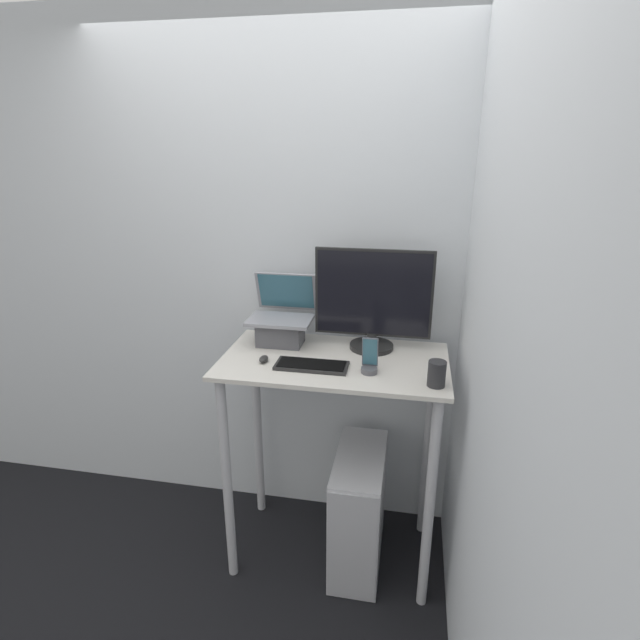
{
  "coord_description": "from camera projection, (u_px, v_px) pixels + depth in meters",
  "views": [
    {
      "loc": [
        0.32,
        -1.73,
        1.97
      ],
      "look_at": [
        -0.06,
        0.28,
        1.25
      ],
      "focal_mm": 28.0,
      "sensor_mm": 36.0,
      "label": 1
    }
  ],
  "objects": [
    {
      "name": "cell_phone",
      "position": [
        370.0,
        362.0,
        2.08
      ],
      "size": [
        0.07,
        0.07,
        0.16
      ],
      "color": "#4C4C51",
      "rests_on": "desk"
    },
    {
      "name": "monitor",
      "position": [
        373.0,
        303.0,
        2.27
      ],
      "size": [
        0.53,
        0.2,
        0.47
      ],
      "color": "black",
      "rests_on": "desk"
    },
    {
      "name": "ground_plane",
      "position": [
        322.0,
        595.0,
        2.31
      ],
      "size": [
        12.0,
        12.0,
        0.0
      ],
      "primitive_type": "plane",
      "color": "black"
    },
    {
      "name": "computer_tower",
      "position": [
        358.0,
        509.0,
        2.43
      ],
      "size": [
        0.23,
        0.52,
        0.6
      ],
      "color": "silver",
      "rests_on": "ground_plane"
    },
    {
      "name": "laptop",
      "position": [
        281.0,
        324.0,
        2.37
      ],
      "size": [
        0.3,
        0.26,
        0.32
      ],
      "color": "#4C4C51",
      "rests_on": "desk"
    },
    {
      "name": "mouse",
      "position": [
        264.0,
        359.0,
        2.19
      ],
      "size": [
        0.04,
        0.06,
        0.03
      ],
      "color": "#262626",
      "rests_on": "desk"
    },
    {
      "name": "keyboard",
      "position": [
        312.0,
        365.0,
        2.14
      ],
      "size": [
        0.31,
        0.13,
        0.02
      ],
      "color": "black",
      "rests_on": "desk"
    },
    {
      "name": "mug",
      "position": [
        437.0,
        374.0,
        1.96
      ],
      "size": [
        0.07,
        0.07,
        0.1
      ],
      "color": "#262628",
      "rests_on": "desk"
    },
    {
      "name": "wall_side_right",
      "position": [
        485.0,
        345.0,
        1.78
      ],
      "size": [
        0.05,
        6.0,
        2.6
      ],
      "color": "silver",
      "rests_on": "ground_plane"
    },
    {
      "name": "wall_back",
      "position": [
        346.0,
        288.0,
        2.49
      ],
      "size": [
        6.0,
        0.05,
        2.6
      ],
      "color": "silver",
      "rests_on": "ground_plane"
    },
    {
      "name": "desk",
      "position": [
        334.0,
        405.0,
        2.3
      ],
      "size": [
        1.01,
        0.57,
        1.07
      ],
      "color": "beige",
      "rests_on": "ground_plane"
    }
  ]
}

